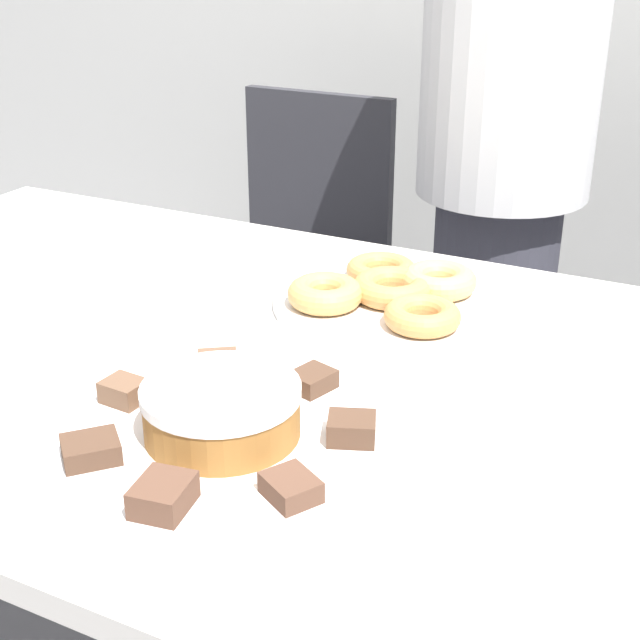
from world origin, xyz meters
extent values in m
cube|color=silver|center=(0.00, 0.00, 0.73)|extent=(1.64, 0.92, 0.03)
cylinder|color=silver|center=(-0.76, 0.40, 0.36)|extent=(0.06, 0.06, 0.72)
cylinder|color=#383842|center=(0.08, 0.86, 0.37)|extent=(0.26, 0.26, 0.75)
cylinder|color=silver|center=(0.08, 0.86, 1.04)|extent=(0.35, 0.35, 0.59)
cylinder|color=black|center=(-0.45, 0.86, 0.01)|extent=(0.44, 0.44, 0.01)
cylinder|color=#262626|center=(-0.45, 0.86, 0.21)|extent=(0.06, 0.06, 0.40)
cube|color=#2D2D33|center=(-0.45, 0.86, 0.43)|extent=(0.45, 0.45, 0.04)
cube|color=#2D2D33|center=(-0.44, 1.06, 0.66)|extent=(0.40, 0.04, 0.42)
cylinder|color=white|center=(0.08, -0.20, 0.75)|extent=(0.38, 0.38, 0.01)
cylinder|color=white|center=(0.10, 0.22, 0.75)|extent=(0.34, 0.34, 0.01)
cylinder|color=#9E662D|center=(0.08, -0.20, 0.78)|extent=(0.17, 0.17, 0.05)
cylinder|color=white|center=(0.08, -0.20, 0.81)|extent=(0.17, 0.17, 0.01)
cube|color=brown|center=(-0.06, -0.19, 0.77)|extent=(0.05, 0.04, 0.03)
cube|color=#513828|center=(-0.01, -0.30, 0.77)|extent=(0.07, 0.07, 0.02)
cube|color=brown|center=(0.10, -0.33, 0.77)|extent=(0.06, 0.06, 0.03)
cube|color=brown|center=(0.20, -0.26, 0.77)|extent=(0.07, 0.06, 0.02)
cube|color=#513828|center=(0.20, -0.14, 0.77)|extent=(0.06, 0.06, 0.03)
cube|color=#513828|center=(0.12, -0.06, 0.77)|extent=(0.05, 0.06, 0.02)
cube|color=brown|center=(0.00, -0.08, 0.77)|extent=(0.07, 0.07, 0.02)
torus|color=#D18E4C|center=(0.10, 0.22, 0.77)|extent=(0.12, 0.12, 0.03)
torus|color=#D18E4C|center=(0.17, 0.15, 0.77)|extent=(0.10, 0.10, 0.03)
torus|color=#E5AD66|center=(0.15, 0.28, 0.77)|extent=(0.11, 0.11, 0.04)
torus|color=#D18E4C|center=(0.05, 0.29, 0.77)|extent=(0.11, 0.11, 0.03)
torus|color=tan|center=(0.02, 0.16, 0.77)|extent=(0.11, 0.11, 0.04)
camera|label=1|loc=(0.53, -0.88, 1.26)|focal=50.00mm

